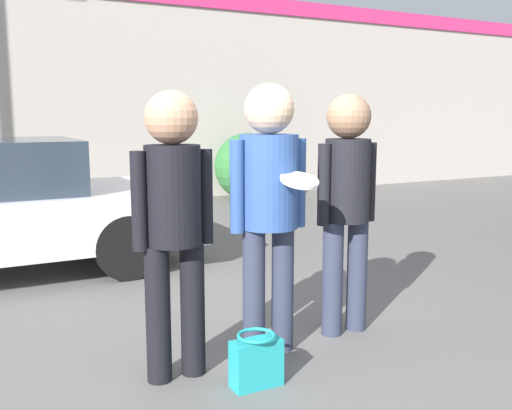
{
  "coord_description": "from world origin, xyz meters",
  "views": [
    {
      "loc": [
        -1.59,
        -3.2,
        1.59
      ],
      "look_at": [
        0.19,
        0.2,
        0.99
      ],
      "focal_mm": 40.0,
      "sensor_mm": 36.0,
      "label": 1
    }
  ],
  "objects_px": {
    "person_middle_with_frisbee": "(269,193)",
    "person_right": "(347,193)",
    "person_left": "(173,211)",
    "shrub": "(248,166)",
    "handbag": "(256,361)"
  },
  "relations": [
    {
      "from": "person_middle_with_frisbee",
      "to": "shrub",
      "type": "height_order",
      "value": "person_middle_with_frisbee"
    },
    {
      "from": "person_left",
      "to": "handbag",
      "type": "bearing_deg",
      "value": -42.26
    },
    {
      "from": "person_right",
      "to": "shrub",
      "type": "height_order",
      "value": "person_right"
    },
    {
      "from": "person_left",
      "to": "shrub",
      "type": "bearing_deg",
      "value": 59.88
    },
    {
      "from": "person_middle_with_frisbee",
      "to": "handbag",
      "type": "bearing_deg",
      "value": -127.1
    },
    {
      "from": "person_middle_with_frisbee",
      "to": "shrub",
      "type": "distance_m",
      "value": 7.19
    },
    {
      "from": "shrub",
      "to": "handbag",
      "type": "bearing_deg",
      "value": -116.43
    },
    {
      "from": "person_left",
      "to": "shrub",
      "type": "relative_size",
      "value": 1.36
    },
    {
      "from": "person_right",
      "to": "handbag",
      "type": "bearing_deg",
      "value": -154.42
    },
    {
      "from": "person_right",
      "to": "handbag",
      "type": "distance_m",
      "value": 1.4
    },
    {
      "from": "person_left",
      "to": "person_middle_with_frisbee",
      "type": "relative_size",
      "value": 0.97
    },
    {
      "from": "person_middle_with_frisbee",
      "to": "person_right",
      "type": "xyz_separation_m",
      "value": [
        0.68,
        0.07,
        -0.05
      ]
    },
    {
      "from": "person_left",
      "to": "handbag",
      "type": "xyz_separation_m",
      "value": [
        0.37,
        -0.34,
        -0.88
      ]
    },
    {
      "from": "shrub",
      "to": "person_left",
      "type": "bearing_deg",
      "value": -120.12
    },
    {
      "from": "person_right",
      "to": "shrub",
      "type": "distance_m",
      "value": 6.85
    }
  ]
}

